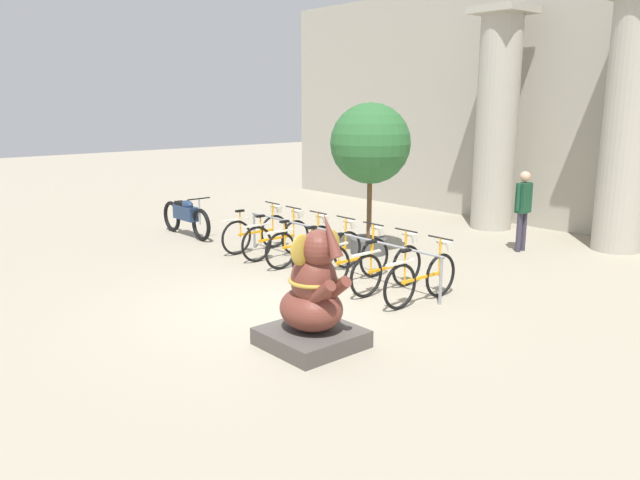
% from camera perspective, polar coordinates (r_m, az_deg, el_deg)
% --- Properties ---
extents(ground_plane, '(60.00, 60.00, 0.00)m').
position_cam_1_polar(ground_plane, '(9.45, -3.42, -6.28)').
color(ground_plane, '#9E937F').
extents(building_facade, '(20.00, 0.20, 6.00)m').
position_cam_1_polar(building_facade, '(15.71, 22.77, 11.46)').
color(building_facade, '#A39E8E').
rests_on(building_facade, ground_plane).
extents(column_left, '(1.22, 1.22, 5.16)m').
position_cam_1_polar(column_left, '(15.63, 15.86, 10.56)').
color(column_left, '#ADA899').
rests_on(column_left, ground_plane).
extents(column_right, '(1.22, 1.22, 5.16)m').
position_cam_1_polar(column_right, '(14.16, 26.38, 9.58)').
color(column_right, '#ADA899').
rests_on(column_right, ground_plane).
extents(bike_rack, '(5.05, 0.05, 0.77)m').
position_cam_1_polar(bike_rack, '(11.27, 1.14, 0.19)').
color(bike_rack, gray).
rests_on(bike_rack, ground_plane).
extents(bicycle_0, '(0.48, 1.66, 0.98)m').
position_cam_1_polar(bicycle_0, '(12.96, -5.78, 0.78)').
color(bicycle_0, black).
rests_on(bicycle_0, ground_plane).
extents(bicycle_1, '(0.48, 1.66, 0.98)m').
position_cam_1_polar(bicycle_1, '(12.36, -3.89, 0.23)').
color(bicycle_1, black).
rests_on(bicycle_1, ground_plane).
extents(bicycle_2, '(0.48, 1.66, 0.98)m').
position_cam_1_polar(bicycle_2, '(11.80, -1.67, -0.35)').
color(bicycle_2, black).
rests_on(bicycle_2, ground_plane).
extents(bicycle_3, '(0.48, 1.66, 0.98)m').
position_cam_1_polar(bicycle_3, '(11.27, 0.84, -0.97)').
color(bicycle_3, black).
rests_on(bicycle_3, ground_plane).
extents(bicycle_4, '(0.48, 1.66, 0.98)m').
position_cam_1_polar(bicycle_4, '(10.71, 3.32, -1.70)').
color(bicycle_4, black).
rests_on(bicycle_4, ground_plane).
extents(bicycle_5, '(0.48, 1.66, 0.98)m').
position_cam_1_polar(bicycle_5, '(10.22, 6.28, -2.46)').
color(bicycle_5, black).
rests_on(bicycle_5, ground_plane).
extents(bicycle_6, '(0.48, 1.66, 0.98)m').
position_cam_1_polar(bicycle_6, '(9.73, 9.34, -3.34)').
color(bicycle_6, black).
rests_on(bicycle_6, ground_plane).
extents(elephant_statue, '(1.12, 1.12, 1.79)m').
position_cam_1_polar(elephant_statue, '(7.84, -0.63, -5.64)').
color(elephant_statue, '#4C4742').
rests_on(elephant_statue, ground_plane).
extents(motorcycle, '(2.10, 0.55, 0.96)m').
position_cam_1_polar(motorcycle, '(14.64, -12.16, 2.17)').
color(motorcycle, black).
rests_on(motorcycle, ground_plane).
extents(person_pedestrian, '(0.22, 0.47, 1.66)m').
position_cam_1_polar(person_pedestrian, '(13.44, 18.09, 3.17)').
color(person_pedestrian, '#383342').
rests_on(person_pedestrian, ground_plane).
extents(potted_tree, '(1.59, 1.59, 3.03)m').
position_cam_1_polar(potted_tree, '(12.49, 4.62, 8.39)').
color(potted_tree, '#4C4C4C').
rests_on(potted_tree, ground_plane).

